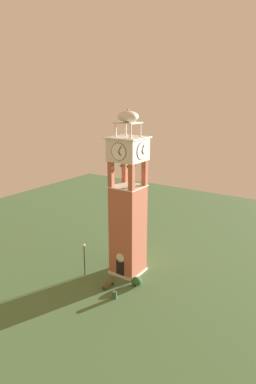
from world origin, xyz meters
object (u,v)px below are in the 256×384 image
object	(u,v)px
park_bench	(109,284)
lamp_post	(84,254)
clock_tower	(128,209)
trash_bin	(114,295)

from	to	relation	value
park_bench	lamp_post	size ratio (longest dim) A/B	0.40
park_bench	lamp_post	world-z (taller)	lamp_post
clock_tower	trash_bin	bearing A→B (deg)	-70.34
trash_bin	clock_tower	bearing A→B (deg)	109.66
park_bench	lamp_post	xyz separation A→B (m)	(-4.10, 0.70, 2.31)
park_bench	clock_tower	bearing A→B (deg)	92.77
park_bench	trash_bin	size ratio (longest dim) A/B	2.05
park_bench	lamp_post	distance (m)	4.76
clock_tower	lamp_post	size ratio (longest dim) A/B	4.81
park_bench	lamp_post	bearing A→B (deg)	170.36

